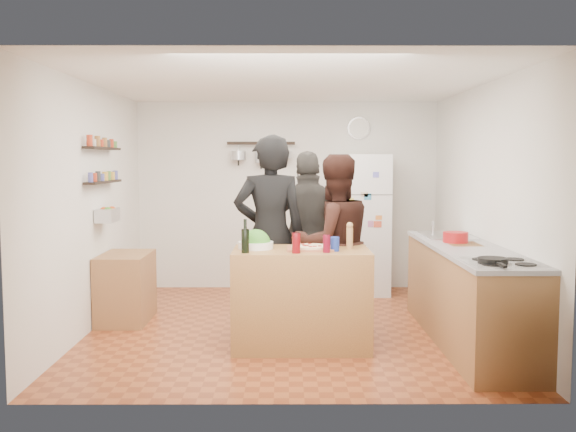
{
  "coord_description": "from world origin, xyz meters",
  "views": [
    {
      "loc": [
        -0.02,
        -6.51,
        1.73
      ],
      "look_at": [
        0.0,
        0.1,
        1.15
      ],
      "focal_mm": 40.0,
      "sensor_mm": 36.0,
      "label": 1
    }
  ],
  "objects_px": {
    "fridge": "(361,224)",
    "person_back": "(309,235)",
    "salt_canister": "(335,244)",
    "salad_bowl": "(256,245)",
    "person_left": "(270,234)",
    "person_center": "(334,244)",
    "prep_island": "(301,298)",
    "wall_clock": "(359,128)",
    "wine_bottle": "(245,241)",
    "counter_run": "(468,296)",
    "red_bowl": "(456,237)",
    "pepper_mill": "(350,238)",
    "skillet": "(493,261)",
    "side_table": "(126,287)"
  },
  "relations": [
    {
      "from": "wine_bottle",
      "to": "fridge",
      "type": "height_order",
      "value": "fridge"
    },
    {
      "from": "person_back",
      "to": "counter_run",
      "type": "distance_m",
      "value": 1.81
    },
    {
      "from": "person_center",
      "to": "fridge",
      "type": "xyz_separation_m",
      "value": [
        0.5,
        1.95,
        0.01
      ]
    },
    {
      "from": "person_left",
      "to": "wine_bottle",
      "type": "bearing_deg",
      "value": 68.15
    },
    {
      "from": "prep_island",
      "to": "fridge",
      "type": "xyz_separation_m",
      "value": [
        0.83,
        2.43,
        0.45
      ]
    },
    {
      "from": "wine_bottle",
      "to": "person_center",
      "type": "xyz_separation_m",
      "value": [
        0.83,
        0.7,
        -0.12
      ]
    },
    {
      "from": "pepper_mill",
      "to": "wall_clock",
      "type": "bearing_deg",
      "value": 81.98
    },
    {
      "from": "person_back",
      "to": "prep_island",
      "type": "bearing_deg",
      "value": 77.58
    },
    {
      "from": "prep_island",
      "to": "person_left",
      "type": "relative_size",
      "value": 0.63
    },
    {
      "from": "fridge",
      "to": "salad_bowl",
      "type": "bearing_deg",
      "value": -117.76
    },
    {
      "from": "prep_island",
      "to": "salt_canister",
      "type": "distance_m",
      "value": 0.61
    },
    {
      "from": "wine_bottle",
      "to": "salt_canister",
      "type": "bearing_deg",
      "value": 7.13
    },
    {
      "from": "salt_canister",
      "to": "wall_clock",
      "type": "distance_m",
      "value": 3.15
    },
    {
      "from": "wall_clock",
      "to": "pepper_mill",
      "type": "bearing_deg",
      "value": -98.02
    },
    {
      "from": "wall_clock",
      "to": "counter_run",
      "type": "bearing_deg",
      "value": -74.08
    },
    {
      "from": "prep_island",
      "to": "wall_clock",
      "type": "height_order",
      "value": "wall_clock"
    },
    {
      "from": "wine_bottle",
      "to": "pepper_mill",
      "type": "bearing_deg",
      "value": 15.87
    },
    {
      "from": "prep_island",
      "to": "counter_run",
      "type": "distance_m",
      "value": 1.59
    },
    {
      "from": "wine_bottle",
      "to": "person_center",
      "type": "distance_m",
      "value": 1.09
    },
    {
      "from": "skillet",
      "to": "salt_canister",
      "type": "bearing_deg",
      "value": 147.48
    },
    {
      "from": "person_center",
      "to": "side_table",
      "type": "bearing_deg",
      "value": -32.43
    },
    {
      "from": "person_back",
      "to": "pepper_mill",
      "type": "bearing_deg",
      "value": 101.66
    },
    {
      "from": "salt_canister",
      "to": "salad_bowl",
      "type": "bearing_deg",
      "value": 166.72
    },
    {
      "from": "pepper_mill",
      "to": "fridge",
      "type": "height_order",
      "value": "fridge"
    },
    {
      "from": "fridge",
      "to": "side_table",
      "type": "height_order",
      "value": "fridge"
    },
    {
      "from": "wine_bottle",
      "to": "skillet",
      "type": "relative_size",
      "value": 0.9
    },
    {
      "from": "salt_canister",
      "to": "person_left",
      "type": "height_order",
      "value": "person_left"
    },
    {
      "from": "wine_bottle",
      "to": "skillet",
      "type": "distance_m",
      "value": 2.09
    },
    {
      "from": "salad_bowl",
      "to": "person_back",
      "type": "relative_size",
      "value": 0.18
    },
    {
      "from": "salad_bowl",
      "to": "wall_clock",
      "type": "distance_m",
      "value": 3.22
    },
    {
      "from": "pepper_mill",
      "to": "person_back",
      "type": "distance_m",
      "value": 1.09
    },
    {
      "from": "prep_island",
      "to": "salt_canister",
      "type": "xyz_separation_m",
      "value": [
        0.3,
        -0.12,
        0.52
      ]
    },
    {
      "from": "fridge",
      "to": "pepper_mill",
      "type": "bearing_deg",
      "value": -99.12
    },
    {
      "from": "prep_island",
      "to": "wall_clock",
      "type": "bearing_deg",
      "value": 73.22
    },
    {
      "from": "pepper_mill",
      "to": "salt_canister",
      "type": "xyz_separation_m",
      "value": [
        -0.15,
        -0.17,
        -0.03
      ]
    },
    {
      "from": "salad_bowl",
      "to": "pepper_mill",
      "type": "height_order",
      "value": "pepper_mill"
    },
    {
      "from": "salt_canister",
      "to": "side_table",
      "type": "height_order",
      "value": "salt_canister"
    },
    {
      "from": "red_bowl",
      "to": "prep_island",
      "type": "bearing_deg",
      "value": -164.6
    },
    {
      "from": "person_back",
      "to": "salt_canister",
      "type": "bearing_deg",
      "value": 92.41
    },
    {
      "from": "salt_canister",
      "to": "person_left",
      "type": "distance_m",
      "value": 0.88
    },
    {
      "from": "person_center",
      "to": "prep_island",
      "type": "bearing_deg",
      "value": 34.71
    },
    {
      "from": "fridge",
      "to": "person_back",
      "type": "bearing_deg",
      "value": -118.05
    },
    {
      "from": "salad_bowl",
      "to": "person_center",
      "type": "xyz_separation_m",
      "value": [
        0.75,
        0.43,
        -0.05
      ]
    },
    {
      "from": "person_left",
      "to": "person_center",
      "type": "distance_m",
      "value": 0.64
    },
    {
      "from": "salad_bowl",
      "to": "wall_clock",
      "type": "bearing_deg",
      "value": 65.19
    },
    {
      "from": "prep_island",
      "to": "person_center",
      "type": "height_order",
      "value": "person_center"
    },
    {
      "from": "prep_island",
      "to": "skillet",
      "type": "relative_size",
      "value": 5.35
    },
    {
      "from": "prep_island",
      "to": "person_left",
      "type": "distance_m",
      "value": 0.8
    },
    {
      "from": "person_left",
      "to": "red_bowl",
      "type": "xyz_separation_m",
      "value": [
        1.83,
        -0.1,
        -0.02
      ]
    },
    {
      "from": "person_back",
      "to": "salad_bowl",
      "type": "bearing_deg",
      "value": 56.21
    }
  ]
}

